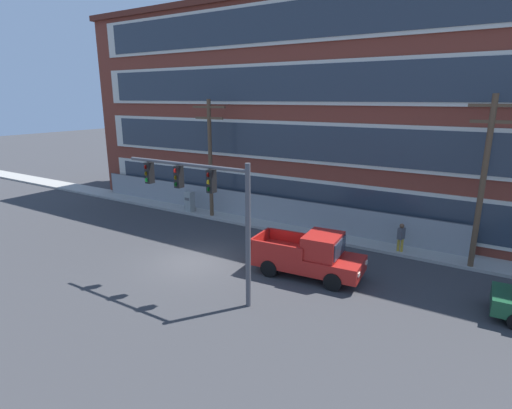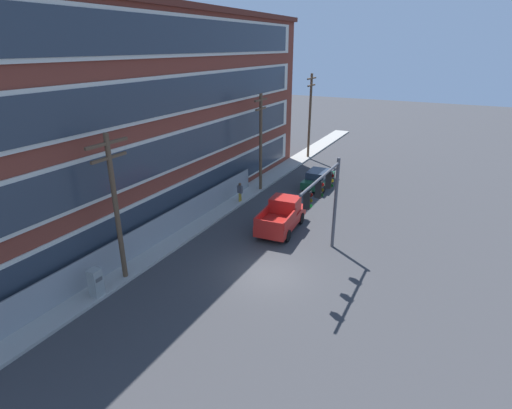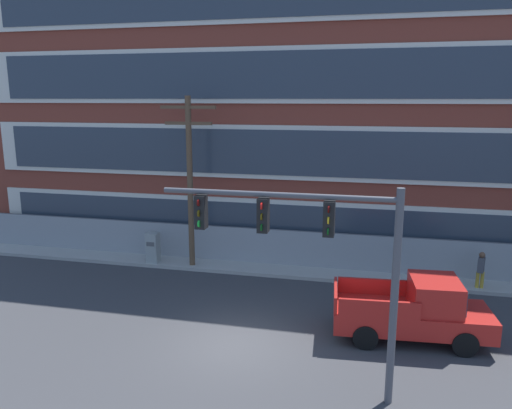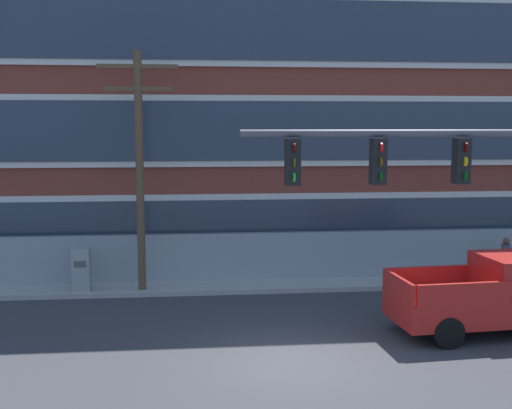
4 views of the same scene
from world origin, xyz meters
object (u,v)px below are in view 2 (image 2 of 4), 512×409
object	(u,v)px
utility_pole_far_east	(310,113)
pedestrian_near_cabinet	(240,191)
sedan_dark_green	(318,179)
utility_pole_midblock	(261,140)
pickup_truck_red	(282,216)
electrical_cabinet	(96,284)
traffic_signal_mast	(326,193)
utility_pole_near_corner	(115,202)

from	to	relation	value
utility_pole_far_east	pedestrian_near_cabinet	distance (m)	15.87
utility_pole_far_east	sedan_dark_green	bearing A→B (deg)	-154.54
utility_pole_midblock	pickup_truck_red	bearing A→B (deg)	-142.73
sedan_dark_green	utility_pole_far_east	size ratio (longest dim) A/B	0.50
sedan_dark_green	electrical_cabinet	xyz separation A→B (m)	(-20.94, 4.27, -0.00)
utility_pole_far_east	electrical_cabinet	size ratio (longest dim) A/B	5.65
traffic_signal_mast	pedestrian_near_cabinet	bearing A→B (deg)	56.23
sedan_dark_green	utility_pole_near_corner	world-z (taller)	utility_pole_near_corner
pickup_truck_red	electrical_cabinet	size ratio (longest dim) A/B	3.26
utility_pole_far_east	electrical_cabinet	xyz separation A→B (m)	(-29.82, 0.04, -4.17)
traffic_signal_mast	pickup_truck_red	distance (m)	5.81
utility_pole_far_east	pedestrian_near_cabinet	xyz separation A→B (m)	(-15.36, 0.03, -4.00)
pickup_truck_red	traffic_signal_mast	bearing A→B (deg)	-127.32
utility_pole_far_east	pedestrian_near_cabinet	world-z (taller)	utility_pole_far_east
utility_pole_midblock	pedestrian_near_cabinet	distance (m)	4.83
pedestrian_near_cabinet	traffic_signal_mast	bearing A→B (deg)	-123.77
electrical_cabinet	sedan_dark_green	bearing A→B (deg)	-11.52
sedan_dark_green	traffic_signal_mast	bearing A→B (deg)	-159.99
sedan_dark_green	utility_pole_midblock	bearing A→B (deg)	127.43
electrical_cabinet	pedestrian_near_cabinet	distance (m)	14.46
pedestrian_near_cabinet	sedan_dark_green	bearing A→B (deg)	-33.32
utility_pole_near_corner	utility_pole_midblock	world-z (taller)	utility_pole_midblock
traffic_signal_mast	utility_pole_midblock	xyz separation A→B (m)	(9.19, 8.60, 0.26)
traffic_signal_mast	utility_pole_far_east	bearing A→B (deg)	22.35
pickup_truck_red	utility_pole_midblock	world-z (taller)	utility_pole_midblock
traffic_signal_mast	pickup_truck_red	xyz separation A→B (m)	(2.93, 3.84, -3.23)
utility_pole_midblock	electrical_cabinet	xyz separation A→B (m)	(-17.80, 0.16, -3.67)
utility_pole_near_corner	pedestrian_near_cabinet	size ratio (longest dim) A/B	4.68
sedan_dark_green	pedestrian_near_cabinet	xyz separation A→B (m)	(-6.48, 4.26, 0.17)
utility_pole_near_corner	utility_pole_midblock	distance (m)	15.85
traffic_signal_mast	electrical_cabinet	distance (m)	12.75
pickup_truck_red	utility_pole_far_east	bearing A→B (deg)	14.95
traffic_signal_mast	pedestrian_near_cabinet	distance (m)	11.01
traffic_signal_mast	utility_pole_midblock	size ratio (longest dim) A/B	0.75
utility_pole_far_east	pickup_truck_red	bearing A→B (deg)	-165.05
traffic_signal_mast	utility_pole_near_corner	bearing A→B (deg)	127.15
sedan_dark_green	utility_pole_far_east	world-z (taller)	utility_pole_far_east
sedan_dark_green	utility_pole_midblock	distance (m)	6.35
sedan_dark_green	utility_pole_midblock	world-z (taller)	utility_pole_midblock
utility_pole_near_corner	utility_pole_midblock	size ratio (longest dim) A/B	0.97
utility_pole_near_corner	traffic_signal_mast	bearing A→B (deg)	-52.85
pickup_truck_red	utility_pole_near_corner	size ratio (longest dim) A/B	0.66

